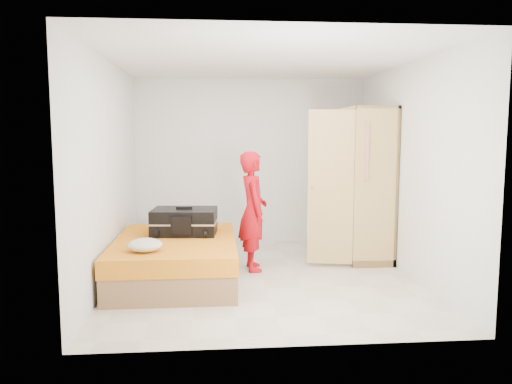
{
  "coord_description": "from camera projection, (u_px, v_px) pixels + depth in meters",
  "views": [
    {
      "loc": [
        -0.59,
        -5.9,
        1.76
      ],
      "look_at": [
        -0.05,
        0.43,
        1.0
      ],
      "focal_mm": 35.0,
      "sensor_mm": 36.0,
      "label": 1
    }
  ],
  "objects": [
    {
      "name": "person",
      "position": [
        253.0,
        211.0,
        6.37
      ],
      "size": [
        0.41,
        0.59,
        1.52
      ],
      "primitive_type": "imported",
      "rotation": [
        0.0,
        0.0,
        1.66
      ],
      "color": "#B60B10",
      "rests_on": "ground"
    },
    {
      "name": "pillow",
      "position": [
        176.0,
        222.0,
        6.78
      ],
      "size": [
        0.53,
        0.31,
        0.09
      ],
      "primitive_type": "cube",
      "rotation": [
        0.0,
        0.0,
        0.09
      ],
      "color": "beige",
      "rests_on": "bed"
    },
    {
      "name": "bed",
      "position": [
        176.0,
        259.0,
        5.98
      ],
      "size": [
        1.42,
        2.02,
        0.5
      ],
      "color": "#936143",
      "rests_on": "ground"
    },
    {
      "name": "wardrobe",
      "position": [
        360.0,
        187.0,
        6.95
      ],
      "size": [
        1.16,
        1.2,
        2.1
      ],
      "color": "tan",
      "rests_on": "ground"
    },
    {
      "name": "suitcase",
      "position": [
        184.0,
        221.0,
        6.22
      ],
      "size": [
        0.85,
        0.66,
        0.34
      ],
      "rotation": [
        0.0,
        0.0,
        -0.08
      ],
      "color": "black",
      "rests_on": "bed"
    },
    {
      "name": "room",
      "position": [
        263.0,
        171.0,
        5.94
      ],
      "size": [
        4.0,
        4.02,
        2.6
      ],
      "color": "beige",
      "rests_on": "ground"
    },
    {
      "name": "round_cushion",
      "position": [
        145.0,
        245.0,
        5.3
      ],
      "size": [
        0.36,
        0.36,
        0.14
      ],
      "primitive_type": "ellipsoid",
      "color": "beige",
      "rests_on": "bed"
    }
  ]
}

